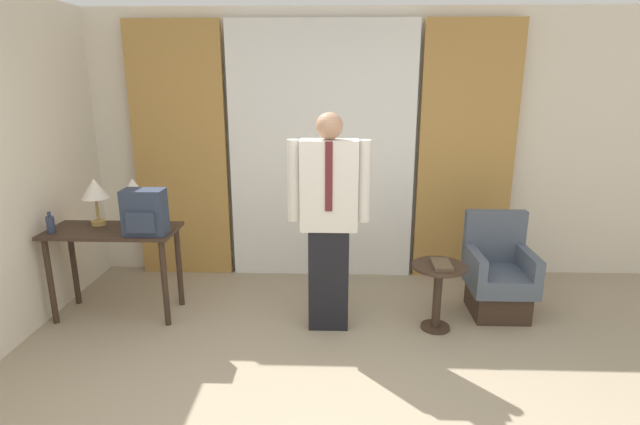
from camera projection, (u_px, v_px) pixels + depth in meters
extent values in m
cube|color=silver|center=(322.00, 146.00, 5.14)|extent=(10.00, 0.06, 2.70)
cube|color=white|center=(322.00, 154.00, 5.03)|extent=(1.86, 0.06, 2.58)
cube|color=#B28442|center=(180.00, 153.00, 5.08)|extent=(0.95, 0.06, 2.58)
cube|color=#B28442|center=(466.00, 155.00, 4.98)|extent=(0.95, 0.06, 2.58)
cube|color=#38281E|center=(112.00, 231.00, 4.26)|extent=(1.09, 0.51, 0.03)
cylinder|color=#38281E|center=(50.00, 282.00, 4.20)|extent=(0.05, 0.05, 0.76)
cylinder|color=#38281E|center=(165.00, 283.00, 4.16)|extent=(0.05, 0.05, 0.76)
cylinder|color=#38281E|center=(74.00, 265.00, 4.57)|extent=(0.05, 0.05, 0.76)
cylinder|color=#38281E|center=(179.00, 266.00, 4.54)|extent=(0.05, 0.05, 0.76)
cylinder|color=tan|center=(99.00, 223.00, 4.37)|extent=(0.12, 0.12, 0.04)
cylinder|color=tan|center=(97.00, 209.00, 4.34)|extent=(0.02, 0.02, 0.20)
cone|color=silver|center=(95.00, 188.00, 4.29)|extent=(0.23, 0.23, 0.17)
cylinder|color=tan|center=(137.00, 223.00, 4.36)|extent=(0.12, 0.12, 0.04)
cylinder|color=tan|center=(135.00, 210.00, 4.33)|extent=(0.02, 0.02, 0.20)
cone|color=silver|center=(133.00, 189.00, 4.28)|extent=(0.23, 0.23, 0.17)
cylinder|color=#2D3851|center=(51.00, 225.00, 4.14)|extent=(0.07, 0.07, 0.14)
cylinder|color=#2D3851|center=(49.00, 214.00, 4.11)|extent=(0.03, 0.03, 0.04)
cube|color=#2D384C|center=(145.00, 212.00, 4.07)|extent=(0.34, 0.19, 0.38)
cube|color=#2D384C|center=(140.00, 223.00, 3.98)|extent=(0.23, 0.03, 0.17)
cube|color=black|center=(329.00, 279.00, 4.13)|extent=(0.33, 0.17, 0.86)
cube|color=silver|center=(329.00, 185.00, 3.91)|extent=(0.45, 0.20, 0.72)
cube|color=#5B1E23|center=(329.00, 177.00, 3.79)|extent=(0.06, 0.01, 0.54)
cylinder|color=silver|center=(294.00, 181.00, 3.91)|extent=(0.10, 0.10, 0.65)
cylinder|color=silver|center=(364.00, 181.00, 3.90)|extent=(0.10, 0.10, 0.65)
sphere|color=tan|center=(329.00, 126.00, 3.79)|extent=(0.21, 0.21, 0.21)
cube|color=#38281E|center=(497.00, 301.00, 4.43)|extent=(0.46, 0.48, 0.25)
cube|color=#4C5666|center=(499.00, 279.00, 4.37)|extent=(0.54, 0.56, 0.16)
cube|color=#4C5666|center=(494.00, 236.00, 4.52)|extent=(0.54, 0.10, 0.48)
cube|color=#4C5666|center=(474.00, 261.00, 4.33)|extent=(0.08, 0.56, 0.18)
cube|color=#4C5666|center=(528.00, 261.00, 4.32)|extent=(0.08, 0.56, 0.18)
cylinder|color=#38281E|center=(435.00, 327.00, 4.20)|extent=(0.24, 0.24, 0.02)
cylinder|color=#38281E|center=(437.00, 299.00, 4.13)|extent=(0.07, 0.07, 0.54)
cylinder|color=#38281E|center=(439.00, 266.00, 4.05)|extent=(0.44, 0.44, 0.02)
cube|color=brown|center=(442.00, 264.00, 4.02)|extent=(0.15, 0.25, 0.03)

